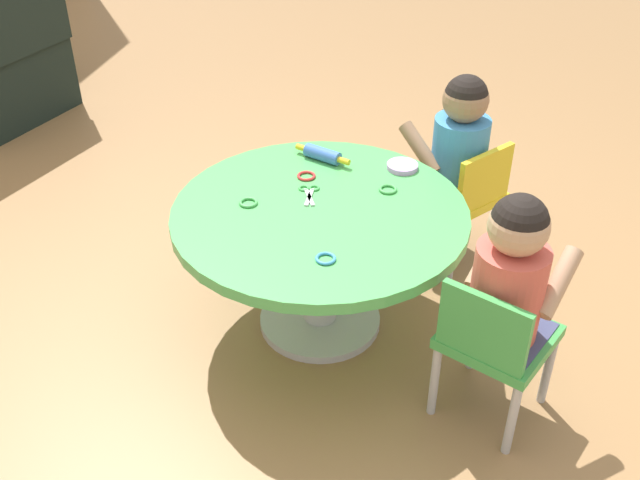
{
  "coord_description": "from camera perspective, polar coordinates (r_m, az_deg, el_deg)",
  "views": [
    {
      "loc": [
        -2.03,
        -0.43,
        1.8
      ],
      "look_at": [
        0.0,
        0.0,
        0.37
      ],
      "focal_mm": 41.64,
      "sensor_mm": 36.0,
      "label": 1
    }
  ],
  "objects": [
    {
      "name": "ground_plane",
      "position": [
        2.75,
        -0.0,
        -6.34
      ],
      "size": [
        10.0,
        10.0,
        0.0
      ],
      "primitive_type": "plane",
      "color": "#9E7247"
    },
    {
      "name": "craft_table",
      "position": [
        2.51,
        -0.0,
        0.39
      ],
      "size": [
        0.99,
        0.99,
        0.49
      ],
      "color": "silver",
      "rests_on": "ground"
    },
    {
      "name": "child_chair_left",
      "position": [
        2.28,
        13.21,
        -7.57
      ],
      "size": [
        0.4,
        0.4,
        0.54
      ],
      "color": "#B7B7BC",
      "rests_on": "ground"
    },
    {
      "name": "seated_child_left",
      "position": [
        2.17,
        14.45,
        -2.54
      ],
      "size": [
        0.43,
        0.39,
        0.51
      ],
      "color": "#3F4772",
      "rests_on": "ground"
    },
    {
      "name": "child_chair_right",
      "position": [
        2.94,
        10.8,
        3.34
      ],
      "size": [
        0.42,
        0.42,
        0.54
      ],
      "color": "#B7B7BC",
      "rests_on": "ground"
    },
    {
      "name": "seated_child_right",
      "position": [
        2.86,
        10.69,
        7.56
      ],
      "size": [
        0.43,
        0.44,
        0.51
      ],
      "color": "#3F4772",
      "rests_on": "ground"
    },
    {
      "name": "rolling_pin",
      "position": [
        2.74,
        0.19,
        6.6
      ],
      "size": [
        0.11,
        0.22,
        0.05
      ],
      "color": "#3F72CC",
      "rests_on": "craft_table"
    },
    {
      "name": "craft_scissors",
      "position": [
        2.55,
        -0.84,
        3.69
      ],
      "size": [
        0.14,
        0.08,
        0.01
      ],
      "color": "silver",
      "rests_on": "craft_table"
    },
    {
      "name": "playdough_blob_0",
      "position": [
        2.71,
        6.35,
        5.66
      ],
      "size": [
        0.11,
        0.11,
        0.02
      ],
      "primitive_type": "cylinder",
      "color": "#CC99E5",
      "rests_on": "craft_table"
    },
    {
      "name": "cookie_cutter_0",
      "position": [
        2.5,
        -5.52,
        2.88
      ],
      "size": [
        0.06,
        0.06,
        0.01
      ],
      "primitive_type": "torus",
      "color": "#4CB259",
      "rests_on": "craft_table"
    },
    {
      "name": "cookie_cutter_1",
      "position": [
        2.64,
        -1.05,
        4.95
      ],
      "size": [
        0.07,
        0.07,
        0.01
      ],
      "primitive_type": "torus",
      "color": "red",
      "rests_on": "craft_table"
    },
    {
      "name": "cookie_cutter_2",
      "position": [
        2.22,
        0.44,
        -1.44
      ],
      "size": [
        0.06,
        0.06,
        0.01
      ],
      "primitive_type": "torus",
      "color": "#3F99D8",
      "rests_on": "craft_table"
    },
    {
      "name": "cookie_cutter_3",
      "position": [
        2.57,
        5.25,
        3.91
      ],
      "size": [
        0.06,
        0.06,
        0.01
      ],
      "primitive_type": "torus",
      "color": "#4CB259",
      "rests_on": "craft_table"
    }
  ]
}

